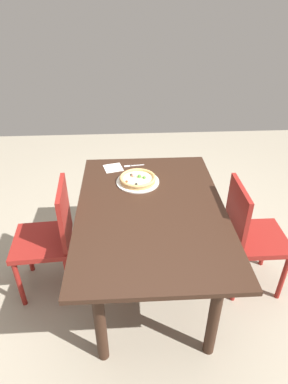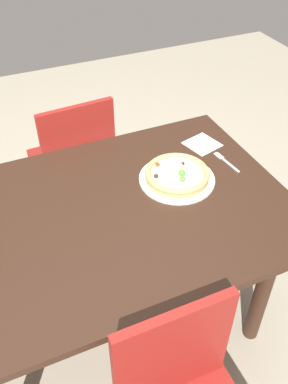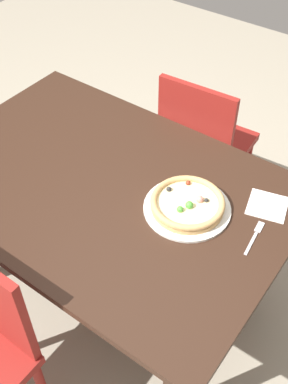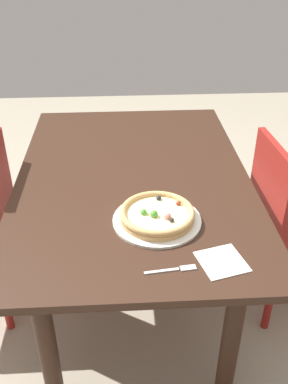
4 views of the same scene
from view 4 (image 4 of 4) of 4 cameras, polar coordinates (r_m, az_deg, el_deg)
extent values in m
plane|color=#9E937F|center=(2.29, -1.21, -13.71)|extent=(6.00, 6.00, 0.00)
cube|color=#331E14|center=(1.84, -1.46, 1.83)|extent=(1.45, 0.98, 0.03)
cylinder|color=#331E14|center=(2.53, -9.38, 1.00)|extent=(0.07, 0.07, 0.70)
cylinder|color=#331E14|center=(1.68, -12.64, -19.55)|extent=(0.07, 0.07, 0.70)
cylinder|color=#331E14|center=(2.54, 5.70, 1.46)|extent=(0.07, 0.07, 0.70)
cylinder|color=#331E14|center=(1.70, 11.43, -18.59)|extent=(0.07, 0.07, 0.70)
cylinder|color=maroon|center=(2.10, -18.11, -12.93)|extent=(0.04, 0.04, 0.42)
cylinder|color=maroon|center=(2.35, -16.39, -7.06)|extent=(0.04, 0.04, 0.42)
cylinder|color=maroon|center=(2.32, 13.47, -7.12)|extent=(0.04, 0.04, 0.42)
cylinder|color=maroon|center=(2.09, 16.48, -12.96)|extent=(0.04, 0.04, 0.42)
cube|color=maroon|center=(1.93, 16.35, 0.24)|extent=(0.38, 0.05, 0.42)
cylinder|color=silver|center=(1.56, 1.73, -3.73)|extent=(0.32, 0.32, 0.01)
cylinder|color=tan|center=(1.55, 1.74, -3.32)|extent=(0.27, 0.27, 0.02)
cylinder|color=beige|center=(1.54, 1.75, -2.95)|extent=(0.23, 0.23, 0.01)
torus|color=tan|center=(1.54, 1.75, -2.74)|extent=(0.27, 0.27, 0.02)
sphere|color=#4C9E38|center=(1.53, -0.06, -2.68)|extent=(0.02, 0.02, 0.02)
sphere|color=#4C9E38|center=(1.52, 1.31, -2.94)|extent=(0.03, 0.03, 0.03)
sphere|color=maroon|center=(1.59, 4.59, -1.52)|extent=(0.02, 0.02, 0.02)
sphere|color=#262626|center=(1.50, 3.69, -3.77)|extent=(0.02, 0.02, 0.02)
sphere|color=#262626|center=(1.61, 1.95, -0.81)|extent=(0.02, 0.02, 0.02)
sphere|color=#E58C7F|center=(1.51, 3.13, -3.21)|extent=(0.03, 0.03, 0.03)
cube|color=silver|center=(1.36, 2.35, -10.42)|extent=(0.02, 0.11, 0.00)
cube|color=silver|center=(1.37, 5.87, -9.95)|extent=(0.03, 0.05, 0.00)
cube|color=white|center=(1.41, 10.28, -9.06)|extent=(0.17, 0.17, 0.00)
camera|label=1|loc=(3.36, -0.09, 38.29)|focal=30.53mm
camera|label=2|loc=(2.22, -39.14, 31.63)|focal=39.29mm
camera|label=3|loc=(1.20, -70.46, 31.63)|focal=44.40mm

